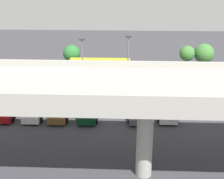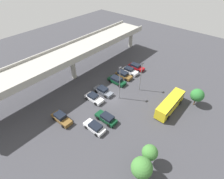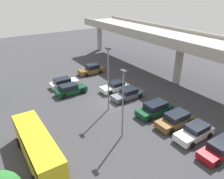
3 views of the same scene
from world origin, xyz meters
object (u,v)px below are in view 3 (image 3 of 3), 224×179
at_px(parked_car_2, 70,89).
at_px(parked_car_7, 195,132).
at_px(parked_car_0, 92,70).
at_px(parked_car_6, 175,120).
at_px(parked_car_5, 155,109).
at_px(parked_car_1, 64,83).
at_px(lamp_post_mid_lot, 108,75).
at_px(parked_car_3, 115,87).
at_px(parked_car_4, 128,94).
at_px(parked_car_8, 220,148).
at_px(shuttle_bus, 37,145).
at_px(lamp_post_near_aisle, 123,99).

xyz_separation_m(parked_car_2, parked_car_7, (16.78, 6.61, -0.02)).
relative_size(parked_car_0, parked_car_6, 1.02).
xyz_separation_m(parked_car_2, parked_car_5, (11.00, 6.43, 0.02)).
bearing_deg(parked_car_0, parked_car_1, 22.80).
bearing_deg(lamp_post_mid_lot, parked_car_3, 137.27).
distance_m(parked_car_6, lamp_post_mid_lot, 9.35).
xyz_separation_m(parked_car_6, lamp_post_mid_lot, (-7.22, -4.38, 4.00)).
xyz_separation_m(parked_car_0, parked_car_2, (5.74, -6.66, -0.02)).
distance_m(parked_car_4, parked_car_8, 13.88).
distance_m(parked_car_2, lamp_post_mid_lot, 8.26).
bearing_deg(parked_car_7, shuttle_bus, -21.78).
bearing_deg(parked_car_1, parked_car_0, 22.80).
bearing_deg(parked_car_4, parked_car_1, -55.58).
distance_m(parked_car_3, parked_car_8, 17.02).
bearing_deg(parked_car_0, parked_car_6, 90.01).
relative_size(parked_car_0, parked_car_3, 1.06).
bearing_deg(parked_car_4, shuttle_bus, 20.06).
xyz_separation_m(parked_car_1, parked_car_7, (19.81, 6.42, 0.03)).
height_order(parked_car_4, parked_car_8, parked_car_4).
bearing_deg(parked_car_2, lamp_post_mid_lot, -71.60).
relative_size(parked_car_7, lamp_post_near_aisle, 0.60).
height_order(parked_car_6, shuttle_bus, shuttle_bus).
bearing_deg(parked_car_5, parked_car_1, -66.04).
bearing_deg(parked_car_3, parked_car_1, -43.76).
bearing_deg(parked_car_4, parked_car_7, 91.87).
xyz_separation_m(parked_car_0, shuttle_bus, (16.72, -14.55, 0.84)).
bearing_deg(parked_car_1, lamp_post_near_aisle, -88.87).
bearing_deg(parked_car_7, parked_car_5, -88.20).
bearing_deg(shuttle_bus, parked_car_4, 110.06).
bearing_deg(shuttle_bus, parked_car_8, 58.88).
bearing_deg(parked_car_5, lamp_post_near_aisle, 12.85).
xyz_separation_m(parked_car_1, parked_car_2, (3.03, -0.20, 0.05)).
bearing_deg(parked_car_1, parked_car_4, -55.58).
height_order(parked_car_0, parked_car_4, parked_car_0).
distance_m(parked_car_1, parked_car_4, 10.72).
bearing_deg(parked_car_7, parked_car_1, -72.05).
xyz_separation_m(parked_car_0, parked_car_7, (22.52, -0.04, -0.04)).
height_order(parked_car_2, parked_car_8, parked_car_2).
bearing_deg(shuttle_bus, parked_car_1, 149.98).
bearing_deg(lamp_post_mid_lot, parked_car_6, 31.23).
relative_size(parked_car_3, shuttle_bus, 0.49).
bearing_deg(lamp_post_mid_lot, parked_car_4, 104.69).
relative_size(parked_car_4, lamp_post_mid_lot, 0.60).
relative_size(parked_car_0, lamp_post_mid_lot, 0.57).
bearing_deg(parked_car_4, parked_car_3, -88.01).
relative_size(parked_car_2, lamp_post_mid_lot, 0.56).
distance_m(parked_car_0, shuttle_bus, 22.19).
relative_size(parked_car_8, shuttle_bus, 0.52).
bearing_deg(shuttle_bus, parked_car_5, 89.92).
distance_m(shuttle_bus, lamp_post_mid_lot, 11.43).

